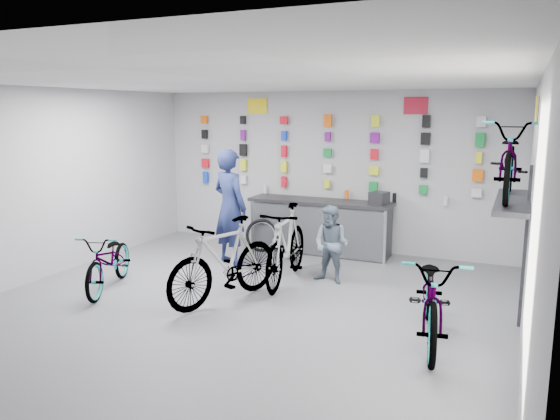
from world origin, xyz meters
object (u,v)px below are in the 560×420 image
at_px(clerk, 230,207).
at_px(customer, 331,244).
at_px(bike_right, 433,296).
at_px(bike_service, 286,245).
at_px(bike_left, 109,260).
at_px(bike_center, 224,261).
at_px(counter, 320,227).

distance_m(clerk, customer, 2.00).
relative_size(bike_right, bike_service, 1.03).
distance_m(bike_left, bike_center, 1.84).
distance_m(counter, bike_left, 3.92).
xyz_separation_m(counter, bike_service, (0.15, -1.92, 0.11)).
xyz_separation_m(counter, customer, (0.78, -1.64, 0.12)).
xyz_separation_m(bike_right, clerk, (-3.71, 1.92, 0.46)).
height_order(bike_center, clerk, clerk).
bearing_deg(counter, bike_left, -122.75).
xyz_separation_m(bike_left, bike_right, (4.67, 0.04, 0.10)).
distance_m(bike_right, customer, 2.40).
distance_m(bike_service, customer, 0.69).
xyz_separation_m(bike_left, clerk, (0.96, 1.96, 0.56)).
xyz_separation_m(bike_right, bike_service, (-2.40, 1.34, 0.06)).
bearing_deg(clerk, bike_left, 84.39).
xyz_separation_m(counter, clerk, (-1.16, -1.33, 0.51)).
bearing_deg(clerk, customer, -168.52).
bearing_deg(customer, counter, 125.51).
bearing_deg(bike_right, clerk, 142.22).
bearing_deg(bike_center, counter, 104.08).
xyz_separation_m(bike_service, customer, (0.63, 0.28, 0.01)).
xyz_separation_m(clerk, customer, (1.94, -0.31, -0.39)).
relative_size(bike_left, bike_center, 0.87).
xyz_separation_m(bike_center, bike_right, (2.85, -0.21, -0.04)).
height_order(bike_left, customer, customer).
distance_m(counter, clerk, 1.84).
relative_size(counter, bike_right, 1.31).
height_order(bike_right, clerk, clerk).
bearing_deg(counter, bike_center, -95.67).
xyz_separation_m(bike_center, bike_service, (0.45, 1.13, 0.01)).
height_order(counter, clerk, clerk).
height_order(bike_right, customer, customer).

